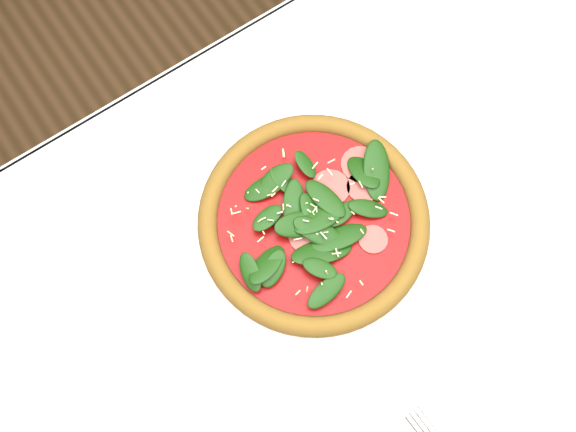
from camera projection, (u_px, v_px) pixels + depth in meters
ground at (322, 325)px, 1.65m from camera, size 6.00×6.00×0.00m
dining_table at (343, 264)px, 1.03m from camera, size 1.21×0.81×0.75m
plate at (313, 224)px, 0.94m from camera, size 0.39×0.39×0.02m
pizza at (314, 219)px, 0.92m from camera, size 0.36×0.36×0.04m
saucer_far at (453, 21)px, 1.05m from camera, size 0.14×0.14×0.01m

